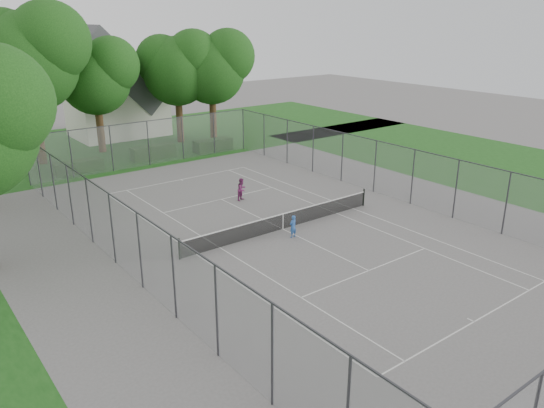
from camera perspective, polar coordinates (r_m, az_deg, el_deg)
ground at (r=29.39m, az=1.18°, el=-2.72°), size 120.00×120.00×0.00m
grass_far at (r=51.43m, az=-17.24°, el=6.15°), size 60.00×20.00×0.00m
grass_right at (r=45.76m, az=23.36°, el=3.83°), size 16.00×40.00×0.00m
court_markings at (r=29.38m, az=1.18°, el=-2.71°), size 11.03×23.83×0.01m
tennis_net at (r=29.20m, az=1.19°, el=-1.80°), size 12.87×0.10×1.10m
perimeter_fence at (r=28.75m, az=1.21°, el=0.62°), size 18.08×34.08×3.52m
tree_far_left at (r=45.06m, az=-24.72°, el=14.50°), size 8.62×7.87×12.39m
tree_far_midleft at (r=47.57m, az=-18.44°, el=13.17°), size 6.75×6.16×9.70m
tree_far_midright at (r=49.84m, az=-10.10°, el=14.46°), size 7.07×6.46×10.17m
tree_far_right at (r=50.15m, az=-6.43°, el=14.70°), size 7.10×6.48×10.21m
hedge_left at (r=42.59m, az=-20.11°, el=3.80°), size 3.63×1.09×0.91m
hedge_mid at (r=44.91m, az=-12.65°, el=5.46°), size 3.67×1.05×1.15m
hedge_right at (r=46.90m, az=-6.37°, el=6.32°), size 3.40×1.25×1.02m
house at (r=54.55m, az=-16.45°, el=11.46°), size 8.41×6.51×10.46m
girl_player at (r=28.13m, az=2.27°, el=-2.42°), size 0.49×0.35×1.24m
woman_player at (r=33.85m, az=-3.26°, el=1.60°), size 0.86×0.77×1.45m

